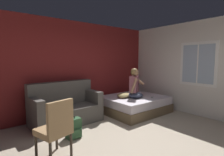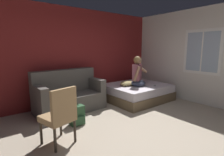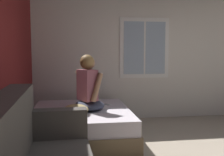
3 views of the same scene
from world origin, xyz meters
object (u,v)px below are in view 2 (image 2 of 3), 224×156
Objects in this scene: bed at (137,92)px; side_chair at (60,114)px; backpack at (77,116)px; couch at (69,95)px; person_seated at (138,74)px; throw_pillow at (127,83)px; cell_phone at (155,86)px.

side_chair reaches higher than bed.
backpack is at bearing -167.64° from bed.
couch is 0.96m from backpack.
backpack is (-2.28, -0.50, -0.04)m from bed.
throw_pillow is at bearing 140.93° from person_seated.
person_seated is at bearing -15.12° from couch.
person_seated reaches higher than throw_pillow.
throw_pillow is (-0.24, 0.20, -0.29)m from person_seated.
backpack is (-0.23, -0.91, -0.20)m from couch.
throw_pillow reaches higher than cell_phone.
person_seated is at bearing 9.91° from backpack.
bed is at bearing 12.36° from backpack.
bed reaches higher than backpack.
side_chair is 1.12× the size of person_seated.
side_chair reaches higher than backpack.
couch is 1.66m from side_chair.
bed is 0.60m from cell_phone.
side_chair is 6.81× the size of cell_phone.
backpack is at bearing -163.38° from throw_pillow.
cell_phone is (0.63, -0.54, -0.07)m from throw_pillow.
backpack is (-2.18, -0.38, -0.64)m from person_seated.
couch is 2.07m from person_seated.
person_seated is 2.31m from backpack.
couch is at bearing 34.10° from cell_phone.
backpack is at bearing -104.22° from couch.
cell_phone is at bearing -40.93° from person_seated.
side_chair reaches higher than cell_phone.
person_seated reaches higher than backpack.
side_chair is at bearing -118.80° from couch.
couch is at bearing 75.78° from backpack.
person_seated is at bearing 13.45° from cell_phone.
bed is 1.87× the size of side_chair.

